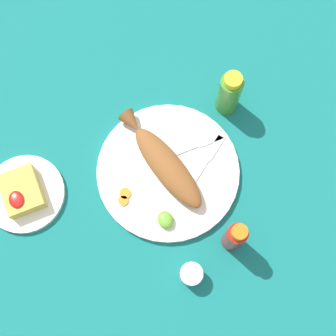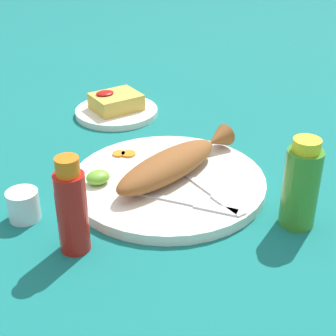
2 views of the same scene
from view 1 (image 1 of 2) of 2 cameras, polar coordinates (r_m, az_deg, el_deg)
name	(u,v)px [view 1 (image 1 of 2)]	position (r m, az deg, el deg)	size (l,w,h in m)	color
ground_plane	(168,172)	(1.13, 0.00, -0.55)	(4.00, 4.00, 0.00)	#146B66
main_plate	(168,171)	(1.12, 0.00, -0.42)	(0.34, 0.34, 0.02)	white
fried_fish	(164,162)	(1.09, -0.50, 0.68)	(0.29, 0.13, 0.05)	brown
fork_near	(194,146)	(1.13, 3.24, 2.66)	(0.02, 0.19, 0.00)	silver
fork_far	(205,163)	(1.12, 4.53, 0.58)	(0.12, 0.16, 0.00)	silver
carrot_slice_near	(125,193)	(1.10, -5.25, -3.10)	(0.03, 0.03, 0.00)	orange
carrot_slice_mid	(123,201)	(1.10, -5.47, -4.02)	(0.02, 0.02, 0.00)	orange
lime_wedge_main	(165,220)	(1.07, -0.32, -6.32)	(0.04, 0.04, 0.02)	#6BB233
hot_sauce_bottle_red	(235,237)	(1.04, 8.12, -8.32)	(0.04, 0.04, 0.15)	#B21914
hot_sauce_bottle_green	(229,93)	(1.14, 7.48, 9.03)	(0.06, 0.06, 0.15)	#3D8428
salt_cup	(191,274)	(1.07, 2.82, -12.83)	(0.05, 0.05, 0.05)	silver
side_plate_fries	(25,194)	(1.16, -17.05, -3.03)	(0.19, 0.19, 0.01)	white
fries_pile	(22,192)	(1.13, -17.42, -2.77)	(0.10, 0.08, 0.04)	gold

